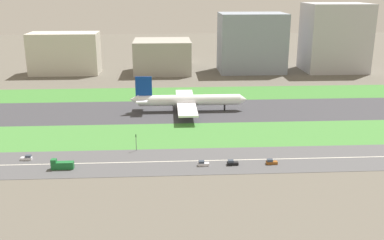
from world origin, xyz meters
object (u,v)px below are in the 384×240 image
Objects in this scene: airliner at (186,100)px; car_2 at (271,162)px; truck_0 at (62,165)px; cargo_warehouse at (335,38)px; fuel_tank_west at (179,53)px; car_1 at (203,164)px; car_0 at (232,163)px; hangar_building at (162,56)px; terminal_building at (65,53)px; traffic_light at (136,141)px; office_tower at (252,43)px; car_3 at (27,158)px.

airliner is 14.77× the size of car_2.
car_2 is at bearing -180.00° from truck_0.
fuel_tank_west is at bearing 159.99° from cargo_warehouse.
car_1 is at bearing -89.45° from fuel_tank_west.
hangar_building reaches higher than car_0.
truck_0 is 81.11m from car_2.
airliner is 1.23× the size of terminal_building.
car_1 is (-11.49, 0.00, 0.00)m from car_0.
truck_0 is 32.77m from traffic_light.
car_1 is 0.10× the size of hangar_building.
office_tower reaches higher than fuel_tank_west.
airliner is 7.74× the size of truck_0.
terminal_building is at bearing 180.00° from office_tower.
car_1 is (2.72, -78.00, -5.31)m from airliner.
truck_0 is 54.15m from car_1.
car_3 is at bearing -83.08° from terminal_building.
cargo_warehouse is (137.73, 0.00, 13.80)m from hangar_building.
airliner is 79.46m from car_0.
hangar_building is at bearing 73.54° from car_3.
car_0 is 1.00× the size of car_2.
car_1 is 1.00× the size of car_2.
office_tower is at bearing -102.60° from car_0.
office_tower is at bearing -38.44° from fuel_tank_west.
car_2 is 197.21m from hangar_building.
hangar_building is (10.42, 174.01, 8.51)m from traffic_light.
car_0 is at bearing -61.60° from terminal_building.
car_2 is at bearing -18.48° from traffic_light.
traffic_light is 0.14× the size of cargo_warehouse.
airliner is 93.54m from truck_0.
airliner reaches higher than traffic_light.
traffic_light is 0.16× the size of hangar_building.
fuel_tank_west reaches higher than car_2.
car_3 is 0.61× the size of traffic_light.
office_tower is (57.12, 114.00, 16.75)m from airliner.
traffic_light is 229.61m from cargo_warehouse.
truck_0 is 1.91× the size of car_1.
office_tower is at bearing 64.96° from traffic_light.
airliner is 78.23m from car_1.
traffic_light is 220.43m from fuel_tank_west.
cargo_warehouse is (148.14, 174.01, 22.31)m from traffic_light.
airliner is 14.77× the size of car_3.
hangar_building reaches higher than car_1.
truck_0 is at bearing 0.00° from car_0.
airliner is 83.63m from car_2.
hangar_building is at bearing 180.00° from office_tower.
car_0 is 194.39m from hangar_building.
car_2 is (15.47, 0.00, 0.00)m from car_0.
hangar_building reaches higher than traffic_light.
hangar_building is 0.86× the size of office_tower.
office_tower is at bearing 180.00° from cargo_warehouse.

